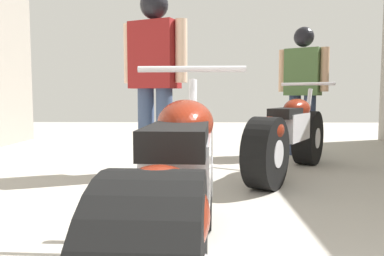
% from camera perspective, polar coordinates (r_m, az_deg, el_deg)
% --- Properties ---
extents(ground_plane, '(15.98, 15.98, 0.00)m').
position_cam_1_polar(ground_plane, '(3.22, 2.27, -9.11)').
color(ground_plane, '#A8A399').
extents(motorcycle_maroon_cruiser, '(0.60, 2.01, 0.94)m').
position_cam_1_polar(motorcycle_maroon_cruiser, '(1.52, -1.75, -10.03)').
color(motorcycle_maroon_cruiser, black).
rests_on(motorcycle_maroon_cruiser, ground_plane).
extents(motorcycle_black_naked, '(1.16, 1.82, 0.92)m').
position_cam_1_polar(motorcycle_black_naked, '(3.83, 14.24, -1.23)').
color(motorcycle_black_naked, black).
rests_on(motorcycle_black_naked, ground_plane).
extents(mechanic_in_blue, '(0.69, 0.42, 1.79)m').
position_cam_1_polar(mechanic_in_blue, '(3.83, -5.58, 9.27)').
color(mechanic_in_blue, '#384766').
rests_on(mechanic_in_blue, ground_plane).
extents(mechanic_with_helmet, '(0.60, 0.43, 1.65)m').
position_cam_1_polar(mechanic_with_helmet, '(5.14, 16.18, 6.99)').
color(mechanic_with_helmet, '#2D3851').
rests_on(mechanic_with_helmet, ground_plane).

